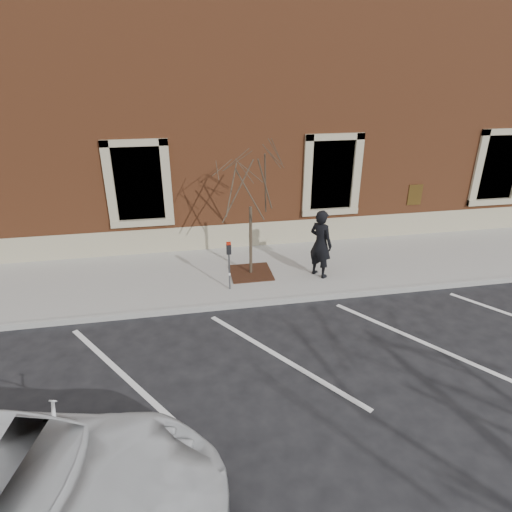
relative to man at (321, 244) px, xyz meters
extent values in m
plane|color=#28282B|center=(-1.90, -1.04, -1.12)|extent=(120.00, 120.00, 0.00)
cube|color=#A29E98|center=(-1.90, 0.71, -1.04)|extent=(40.00, 3.50, 0.15)
cube|color=#9E9E99|center=(-1.90, -1.09, -1.04)|extent=(40.00, 0.12, 0.15)
cube|color=brown|center=(-1.90, 6.71, 2.88)|extent=(40.00, 8.50, 8.00)
cube|color=tan|center=(-1.90, 2.49, -0.57)|extent=(40.00, 0.06, 0.80)
cube|color=black|center=(-4.90, 2.61, 1.28)|extent=(1.40, 0.30, 2.20)
cube|color=tan|center=(-4.90, 2.44, 0.08)|extent=(1.90, 0.20, 0.20)
cube|color=black|center=(1.10, 2.61, 1.28)|extent=(1.40, 0.30, 2.20)
cube|color=tan|center=(1.10, 2.44, 0.08)|extent=(1.90, 0.20, 0.20)
cube|color=black|center=(7.10, 2.61, 1.28)|extent=(1.40, 0.30, 2.20)
cube|color=tan|center=(7.10, 2.44, 0.08)|extent=(1.90, 0.20, 0.20)
imported|color=black|center=(0.00, 0.00, 0.00)|extent=(0.78, 0.84, 1.94)
cylinder|color=#595B60|center=(-2.59, -0.35, -0.46)|extent=(0.04, 0.04, 1.02)
cube|color=black|center=(-2.59, -0.35, 0.19)|extent=(0.12, 0.09, 0.27)
cube|color=#B51E0C|center=(-2.59, -0.35, 0.35)|extent=(0.11, 0.09, 0.06)
cube|color=white|center=(-2.59, -0.40, -0.51)|extent=(0.05, 0.00, 0.07)
cube|color=#3C1D13|center=(-1.88, 0.47, -0.95)|extent=(1.17, 1.17, 0.03)
cylinder|color=#443929|center=(-1.88, 0.47, 0.03)|extent=(0.09, 0.09, 1.99)
camera|label=1|loc=(-3.72, -10.37, 4.55)|focal=30.00mm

